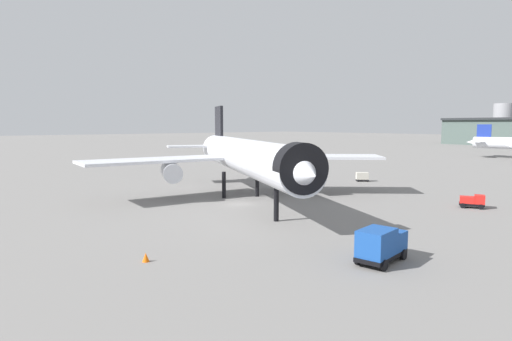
# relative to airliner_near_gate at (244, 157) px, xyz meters

# --- Properties ---
(ground) EXTENTS (900.00, 900.00, 0.00)m
(ground) POSITION_rel_airliner_near_gate_xyz_m (2.80, -2.95, -6.65)
(ground) COLOR slate
(airliner_near_gate) EXTENTS (51.62, 46.27, 15.10)m
(airliner_near_gate) POSITION_rel_airliner_near_gate_xyz_m (0.00, 0.00, 0.00)
(airliner_near_gate) COLOR silver
(airliner_near_gate) RESTS_ON ground
(service_truck_front) EXTENTS (3.26, 5.78, 3.00)m
(service_truck_front) POSITION_rel_airliner_near_gate_xyz_m (31.52, -10.44, -5.06)
(service_truck_front) COLOR black
(service_truck_front) RESTS_ON ground
(baggage_tug_wing) EXTENTS (3.58, 2.95, 1.85)m
(baggage_tug_wing) POSITION_rel_airliner_near_gate_xyz_m (25.99, 19.99, -5.68)
(baggage_tug_wing) COLOR black
(baggage_tug_wing) RESTS_ON ground
(baggage_cart_trailing) EXTENTS (2.85, 2.87, 1.82)m
(baggage_cart_trailing) POSITION_rel_airliner_near_gate_xyz_m (-1.03, 31.72, -5.68)
(baggage_cart_trailing) COLOR black
(baggage_cart_trailing) RESTS_ON ground
(traffic_cone_near_nose) EXTENTS (0.62, 0.62, 0.77)m
(traffic_cone_near_nose) POSITION_rel_airliner_near_gate_xyz_m (18.55, -25.50, -6.27)
(traffic_cone_near_nose) COLOR #F2600C
(traffic_cone_near_nose) RESTS_ON ground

